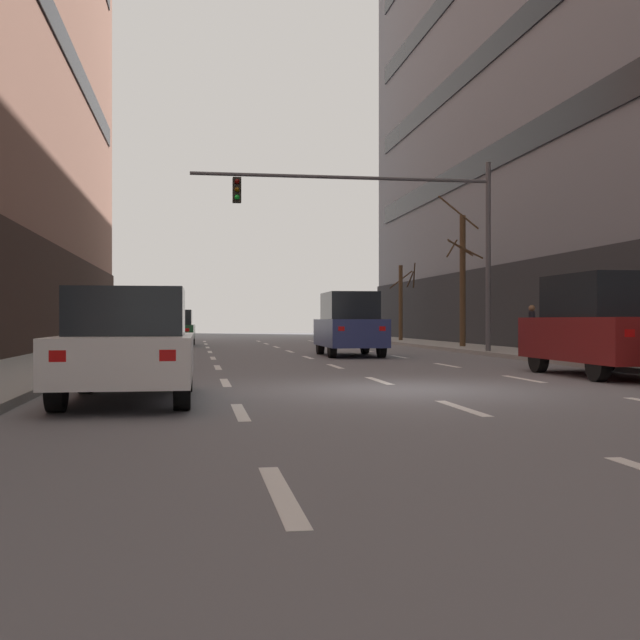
% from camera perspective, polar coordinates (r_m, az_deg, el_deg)
% --- Properties ---
extents(ground_plane, '(120.00, 120.00, 0.00)m').
position_cam_1_polar(ground_plane, '(14.09, 6.08, -4.95)').
color(ground_plane, slate).
extents(lane_stripe_l1_s2, '(0.16, 2.00, 0.01)m').
position_cam_1_polar(lane_stripe_l1_s2, '(5.72, -2.79, -12.25)').
color(lane_stripe_l1_s2, silver).
rests_on(lane_stripe_l1_s2, ground).
extents(lane_stripe_l1_s3, '(0.16, 2.00, 0.01)m').
position_cam_1_polar(lane_stripe_l1_s3, '(10.64, -5.72, -6.54)').
color(lane_stripe_l1_s3, silver).
rests_on(lane_stripe_l1_s3, ground).
extents(lane_stripe_l1_s4, '(0.16, 2.00, 0.01)m').
position_cam_1_polar(lane_stripe_l1_s4, '(15.61, -6.77, -4.45)').
color(lane_stripe_l1_s4, silver).
rests_on(lane_stripe_l1_s4, ground).
extents(lane_stripe_l1_s5, '(0.16, 2.00, 0.01)m').
position_cam_1_polar(lane_stripe_l1_s5, '(20.60, -7.31, -3.37)').
color(lane_stripe_l1_s5, silver).
rests_on(lane_stripe_l1_s5, ground).
extents(lane_stripe_l1_s6, '(0.16, 2.00, 0.01)m').
position_cam_1_polar(lane_stripe_l1_s6, '(25.59, -7.64, -2.71)').
color(lane_stripe_l1_s6, silver).
rests_on(lane_stripe_l1_s6, ground).
extents(lane_stripe_l1_s7, '(0.16, 2.00, 0.01)m').
position_cam_1_polar(lane_stripe_l1_s7, '(30.58, -7.86, -2.27)').
color(lane_stripe_l1_s7, silver).
rests_on(lane_stripe_l1_s7, ground).
extents(lane_stripe_l1_s8, '(0.16, 2.00, 0.01)m').
position_cam_1_polar(lane_stripe_l1_s8, '(35.58, -8.02, -1.95)').
color(lane_stripe_l1_s8, silver).
rests_on(lane_stripe_l1_s8, ground).
extents(lane_stripe_l1_s9, '(0.16, 2.00, 0.01)m').
position_cam_1_polar(lane_stripe_l1_s9, '(40.57, -8.14, -1.71)').
color(lane_stripe_l1_s9, silver).
rests_on(lane_stripe_l1_s9, ground).
extents(lane_stripe_l1_s10, '(0.16, 2.00, 0.01)m').
position_cam_1_polar(lane_stripe_l1_s10, '(45.57, -8.24, -1.52)').
color(lane_stripe_l1_s10, silver).
rests_on(lane_stripe_l1_s10, ground).
extents(lane_stripe_l2_s3, '(0.16, 2.00, 0.01)m').
position_cam_1_polar(lane_stripe_l2_s3, '(11.23, 10.09, -6.20)').
color(lane_stripe_l2_s3, silver).
rests_on(lane_stripe_l2_s3, ground).
extents(lane_stripe_l2_s4, '(0.16, 2.00, 0.01)m').
position_cam_1_polar(lane_stripe_l2_s4, '(16.02, 4.21, -4.34)').
color(lane_stripe_l2_s4, silver).
rests_on(lane_stripe_l2_s4, ground).
extents(lane_stripe_l2_s5, '(0.16, 2.00, 0.01)m').
position_cam_1_polar(lane_stripe_l2_s5, '(20.91, 1.08, -3.32)').
color(lane_stripe_l2_s5, silver).
rests_on(lane_stripe_l2_s5, ground).
extents(lane_stripe_l2_s6, '(0.16, 2.00, 0.01)m').
position_cam_1_polar(lane_stripe_l2_s6, '(25.84, -0.87, -2.68)').
color(lane_stripe_l2_s6, silver).
rests_on(lane_stripe_l2_s6, ground).
extents(lane_stripe_l2_s7, '(0.16, 2.00, 0.01)m').
position_cam_1_polar(lane_stripe_l2_s7, '(30.79, -2.18, -2.25)').
color(lane_stripe_l2_s7, silver).
rests_on(lane_stripe_l2_s7, ground).
extents(lane_stripe_l2_s8, '(0.16, 2.00, 0.01)m').
position_cam_1_polar(lane_stripe_l2_s8, '(35.76, -3.13, -1.94)').
color(lane_stripe_l2_s8, silver).
rests_on(lane_stripe_l2_s8, ground).
extents(lane_stripe_l2_s9, '(0.16, 2.00, 0.01)m').
position_cam_1_polar(lane_stripe_l2_s9, '(40.73, -3.85, -1.70)').
color(lane_stripe_l2_s9, silver).
rests_on(lane_stripe_l2_s9, ground).
extents(lane_stripe_l2_s10, '(0.16, 2.00, 0.01)m').
position_cam_1_polar(lane_stripe_l2_s10, '(45.71, -4.41, -1.51)').
color(lane_stripe_l2_s10, silver).
rests_on(lane_stripe_l2_s10, ground).
extents(lane_stripe_l3_s4, '(0.16, 2.00, 0.01)m').
position_cam_1_polar(lane_stripe_l3_s4, '(16.98, 14.30, -4.09)').
color(lane_stripe_l3_s4, silver).
rests_on(lane_stripe_l3_s4, ground).
extents(lane_stripe_l3_s5, '(0.16, 2.00, 0.01)m').
position_cam_1_polar(lane_stripe_l3_s5, '(21.65, 9.05, -3.21)').
color(lane_stripe_l3_s5, silver).
rests_on(lane_stripe_l3_s5, ground).
extents(lane_stripe_l3_s6, '(0.16, 2.00, 0.01)m').
position_cam_1_polar(lane_stripe_l3_s6, '(26.44, 5.69, -2.62)').
color(lane_stripe_l3_s6, silver).
rests_on(lane_stripe_l3_s6, ground).
extents(lane_stripe_l3_s7, '(0.16, 2.00, 0.01)m').
position_cam_1_polar(lane_stripe_l3_s7, '(31.30, 3.37, -2.21)').
color(lane_stripe_l3_s7, silver).
rests_on(lane_stripe_l3_s7, ground).
extents(lane_stripe_l3_s8, '(0.16, 2.00, 0.01)m').
position_cam_1_polar(lane_stripe_l3_s8, '(36.20, 1.67, -1.91)').
color(lane_stripe_l3_s8, silver).
rests_on(lane_stripe_l3_s8, ground).
extents(lane_stripe_l3_s9, '(0.16, 2.00, 0.01)m').
position_cam_1_polar(lane_stripe_l3_s9, '(41.12, 0.38, -1.68)').
color(lane_stripe_l3_s9, silver).
rests_on(lane_stripe_l3_s9, ground).
extents(lane_stripe_l3_s10, '(0.16, 2.00, 0.01)m').
position_cam_1_polar(lane_stripe_l3_s10, '(46.06, -0.63, -1.50)').
color(lane_stripe_l3_s10, silver).
rests_on(lane_stripe_l3_s10, ground).
extents(car_driving_0, '(1.97, 4.53, 1.68)m').
position_cam_1_polar(car_driving_0, '(37.86, -10.37, -0.58)').
color(car_driving_0, black).
rests_on(car_driving_0, ground).
extents(car_driving_1, '(1.93, 4.46, 2.15)m').
position_cam_1_polar(car_driving_1, '(26.98, 2.11, -0.31)').
color(car_driving_1, black).
rests_on(car_driving_1, ground).
extents(car_driving_2, '(1.91, 4.50, 1.68)m').
position_cam_1_polar(car_driving_2, '(12.28, -13.49, -1.80)').
color(car_driving_2, black).
rests_on(car_driving_2, ground).
extents(car_parked_2, '(1.93, 4.57, 2.21)m').
position_cam_1_polar(car_parked_2, '(18.23, 19.48, -0.37)').
color(car_parked_2, black).
rests_on(car_parked_2, ground).
extents(traffic_signal_0, '(10.36, 0.35, 6.57)m').
position_cam_1_polar(traffic_signal_0, '(27.66, 5.67, 7.17)').
color(traffic_signal_0, '#4C4C51').
rests_on(traffic_signal_0, sidewalk_right).
extents(street_tree_0, '(1.33, 1.67, 4.06)m').
position_cam_1_polar(street_tree_0, '(42.69, 5.84, 1.44)').
color(street_tree_0, '#4C3823').
rests_on(street_tree_0, sidewalk_right).
extents(street_tree_1, '(1.74, 1.86, 6.11)m').
position_cam_1_polar(street_tree_1, '(33.18, 10.12, 3.04)').
color(street_tree_1, '#4C3823').
rests_on(street_tree_1, sidewalk_right).
extents(pedestrian_0, '(0.32, 0.50, 1.55)m').
position_cam_1_polar(pedestrian_0, '(26.09, 14.88, -0.41)').
color(pedestrian_0, '#383D59').
rests_on(pedestrian_0, sidewalk_right).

